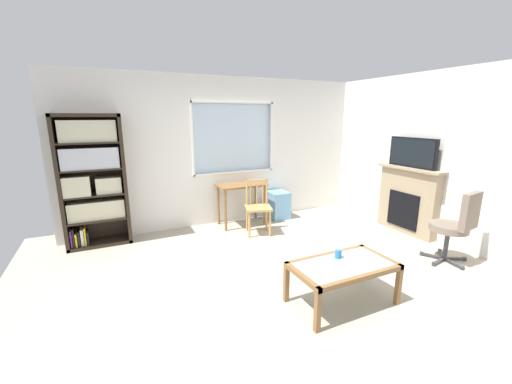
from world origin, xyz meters
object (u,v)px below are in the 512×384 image
(plastic_drawer_unit, at_px, (278,205))
(sippy_cup, at_px, (338,254))
(office_chair, at_px, (456,224))
(coffee_table, at_px, (343,269))
(fireplace, at_px, (408,200))
(tv, at_px, (413,153))
(wooden_chair, at_px, (258,206))
(desk_under_window, at_px, (241,191))
(bookshelf, at_px, (92,176))

(plastic_drawer_unit, bearing_deg, sippy_cup, -106.07)
(office_chair, xyz_separation_m, coffee_table, (-1.96, -0.10, -0.17))
(fireplace, relative_size, tv, 1.36)
(wooden_chair, bearing_deg, desk_under_window, 98.96)
(bookshelf, height_order, office_chair, bookshelf)
(coffee_table, bearing_deg, sippy_cup, 72.27)
(plastic_drawer_unit, bearing_deg, tv, -45.45)
(desk_under_window, height_order, tv, tv)
(tv, bearing_deg, bookshelf, 160.63)
(plastic_drawer_unit, bearing_deg, desk_under_window, -176.37)
(office_chair, relative_size, coffee_table, 0.93)
(desk_under_window, height_order, office_chair, office_chair)
(sippy_cup, bearing_deg, bookshelf, 130.93)
(plastic_drawer_unit, distance_m, fireplace, 2.27)
(plastic_drawer_unit, height_order, fireplace, fireplace)
(fireplace, bearing_deg, wooden_chair, 155.83)
(desk_under_window, bearing_deg, bookshelf, 177.41)
(tv, bearing_deg, plastic_drawer_unit, 134.55)
(bookshelf, height_order, coffee_table, bookshelf)
(desk_under_window, height_order, plastic_drawer_unit, desk_under_window)
(bookshelf, relative_size, plastic_drawer_unit, 3.79)
(fireplace, distance_m, office_chair, 1.20)
(office_chair, bearing_deg, bookshelf, 147.12)
(desk_under_window, height_order, fireplace, fireplace)
(wooden_chair, bearing_deg, office_chair, -49.10)
(desk_under_window, relative_size, fireplace, 0.73)
(coffee_table, relative_size, sippy_cup, 11.94)
(tv, distance_m, office_chair, 1.43)
(fireplace, xyz_separation_m, office_chair, (-0.44, -1.11, -0.01))
(bookshelf, xyz_separation_m, coffee_table, (2.31, -2.86, -0.68))
(office_chair, height_order, coffee_table, office_chair)
(desk_under_window, bearing_deg, office_chair, -53.92)
(desk_under_window, bearing_deg, coffee_table, -90.49)
(office_chair, bearing_deg, fireplace, 68.39)
(bookshelf, xyz_separation_m, wooden_chair, (2.42, -0.62, -0.61))
(desk_under_window, relative_size, sippy_cup, 9.39)
(desk_under_window, bearing_deg, tv, -33.23)
(wooden_chair, height_order, tv, tv)
(sippy_cup, bearing_deg, wooden_chair, 88.35)
(bookshelf, distance_m, wooden_chair, 2.57)
(office_chair, distance_m, coffee_table, 1.97)
(tv, bearing_deg, office_chair, -110.80)
(bookshelf, distance_m, plastic_drawer_unit, 3.23)
(desk_under_window, bearing_deg, fireplace, -33.03)
(plastic_drawer_unit, distance_m, office_chair, 2.96)
(tv, bearing_deg, coffee_table, -153.11)
(bookshelf, height_order, fireplace, bookshelf)
(wooden_chair, relative_size, tv, 1.06)
(wooden_chair, relative_size, sippy_cup, 10.00)
(sippy_cup, bearing_deg, fireplace, 24.40)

